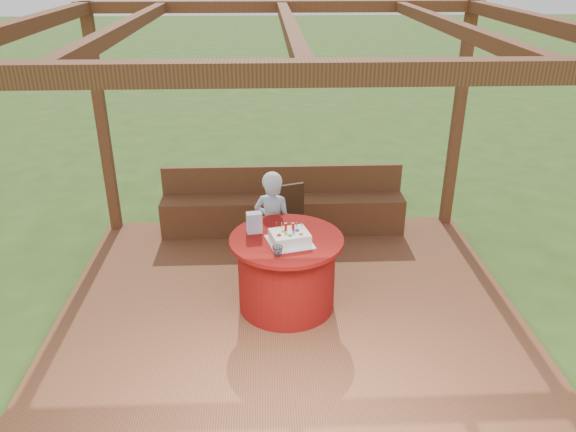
% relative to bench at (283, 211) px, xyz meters
% --- Properties ---
extents(ground, '(60.00, 60.00, 0.00)m').
position_rel_bench_xyz_m(ground, '(0.00, -1.72, -0.38)').
color(ground, '#2F4F1A').
rests_on(ground, ground).
extents(deck, '(4.50, 4.00, 0.12)m').
position_rel_bench_xyz_m(deck, '(0.00, -1.72, -0.32)').
color(deck, brown).
rests_on(deck, ground).
extents(pergola, '(4.50, 4.00, 2.72)m').
position_rel_bench_xyz_m(pergola, '(0.00, -1.72, 2.02)').
color(pergola, brown).
rests_on(pergola, deck).
extents(bench, '(3.00, 0.42, 0.80)m').
position_rel_bench_xyz_m(bench, '(0.00, 0.00, 0.00)').
color(bench, brown).
rests_on(bench, deck).
extents(table, '(1.09, 1.09, 0.75)m').
position_rel_bench_xyz_m(table, '(-0.02, -1.69, 0.12)').
color(table, maroon).
rests_on(table, deck).
extents(chair, '(0.49, 0.49, 0.84)m').
position_rel_bench_xyz_m(chair, '(0.07, -0.66, 0.19)').
color(chair, '#352011').
rests_on(chair, deck).
extents(elderly_woman, '(0.45, 0.35, 1.14)m').
position_rel_bench_xyz_m(elderly_woman, '(-0.14, -0.96, 0.32)').
color(elderly_woman, '#96BAE0').
rests_on(elderly_woman, deck).
extents(birthday_cake, '(0.48, 0.48, 0.18)m').
position_rel_bench_xyz_m(birthday_cake, '(0.00, -1.77, 0.54)').
color(birthday_cake, white).
rests_on(birthday_cake, table).
extents(gift_bag, '(0.16, 0.11, 0.20)m').
position_rel_bench_xyz_m(gift_bag, '(-0.33, -1.55, 0.59)').
color(gift_bag, '#EE9ADB').
rests_on(gift_bag, table).
extents(drinking_glass, '(0.12, 0.12, 0.09)m').
position_rel_bench_xyz_m(drinking_glass, '(-0.12, -2.02, 0.53)').
color(drinking_glass, silver).
rests_on(drinking_glass, table).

